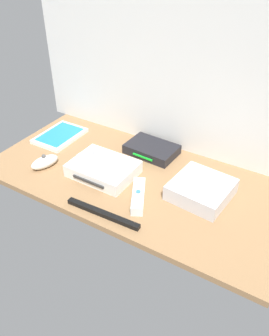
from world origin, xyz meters
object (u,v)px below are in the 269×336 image
object	(u,v)px
remote_wand	(138,196)
remote_classic_pad	(101,159)
mini_computer	(201,189)
network_router	(152,149)
remote_nunchuk	(45,162)
game_case	(60,136)
sensor_bar	(103,213)
game_console	(103,169)

from	to	relation	value
remote_wand	remote_classic_pad	distance (cm)	19.06
mini_computer	network_router	size ratio (longest dim) A/B	1.00
remote_wand	remote_nunchuk	world-z (taller)	remote_nunchuk
game_case	remote_wand	bearing A→B (deg)	-20.03
network_router	sensor_bar	xyz separation A→B (cm)	(3.85, -36.20, -1.00)
remote_nunchuk	remote_classic_pad	size ratio (longest dim) A/B	0.71
remote_wand	mini_computer	bearing A→B (deg)	9.64
mini_computer	remote_classic_pad	xyz separation A→B (cm)	(-33.34, -6.08, 2.77)
remote_wand	sensor_bar	distance (cm)	12.45
remote_wand	remote_nunchuk	xyz separation A→B (cm)	(-36.43, -1.73, 0.53)
game_case	network_router	bearing A→B (deg)	13.15
game_console	network_router	xyz separation A→B (cm)	(7.60, 19.65, -0.50)
remote_wand	sensor_bar	xyz separation A→B (cm)	(-5.27, -11.26, -0.81)
network_router	mini_computer	bearing A→B (deg)	-25.56
game_console	remote_wand	bearing A→B (deg)	-17.18
network_router	remote_classic_pad	xyz separation A→B (cm)	(-8.70, -19.41, 3.71)
mini_computer	game_case	size ratio (longest dim) A/B	0.97
mini_computer	game_case	bearing A→B (deg)	175.70
game_console	remote_nunchuk	distance (cm)	20.94
sensor_bar	mini_computer	bearing A→B (deg)	45.52
game_case	sensor_bar	bearing A→B (deg)	-34.77
remote_classic_pad	game_case	bearing A→B (deg)	165.85
remote_nunchuk	game_case	bearing A→B (deg)	134.06
remote_classic_pad	sensor_bar	distance (cm)	21.48
mini_computer	remote_nunchuk	distance (cm)	53.65
mini_computer	sensor_bar	size ratio (longest dim) A/B	0.77
remote_wand	sensor_bar	size ratio (longest dim) A/B	0.62
network_router	sensor_bar	size ratio (longest dim) A/B	0.77
game_console	remote_classic_pad	xyz separation A→B (cm)	(-1.11, 0.24, 3.21)
game_case	remote_wand	distance (cm)	48.22
game_case	remote_nunchuk	size ratio (longest dim) A/B	1.76
remote_wand	game_console	bearing A→B (deg)	135.30
mini_computer	sensor_bar	xyz separation A→B (cm)	(-20.79, -22.86, -1.94)
game_console	mini_computer	bearing A→B (deg)	11.47
remote_nunchuk	game_console	bearing A→B (deg)	37.04
network_router	sensor_bar	bearing A→B (deg)	-81.07
game_case	remote_classic_pad	world-z (taller)	remote_classic_pad
sensor_bar	game_case	bearing A→B (deg)	143.45
game_console	remote_nunchuk	xyz separation A→B (cm)	(-19.72, -7.02, -0.16)
game_case	remote_wand	world-z (taller)	remote_wand
sensor_bar	remote_classic_pad	bearing A→B (deg)	124.60
game_console	network_router	distance (cm)	21.07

